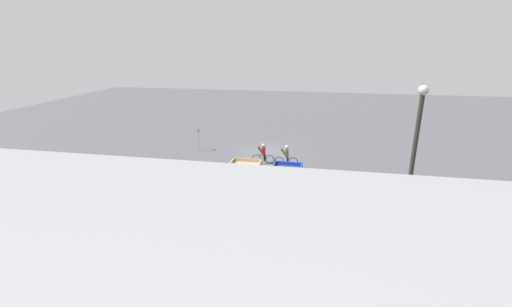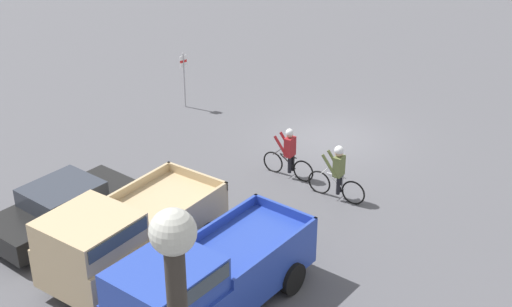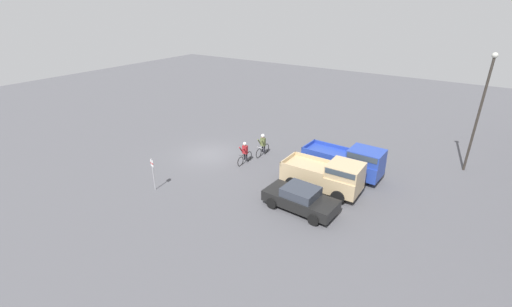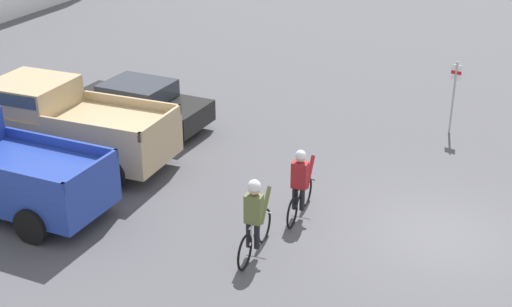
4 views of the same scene
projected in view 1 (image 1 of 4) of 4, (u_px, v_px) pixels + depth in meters
The scene contains 8 objects.
ground_plane at pixel (265, 151), 31.18m from camera, with size 80.00×80.00×0.00m, color #4C4C51.
pickup_truck_0 at pixel (282, 186), 20.87m from camera, with size 2.29×5.42×2.18m.
pickup_truck_1 at pixel (239, 180), 21.68m from camera, with size 2.34×4.92×2.15m.
sedan_0 at pixel (199, 181), 22.68m from camera, with size 2.17×4.31×1.41m.
cyclist_0 at pixel (263, 153), 27.89m from camera, with size 1.85×0.46×1.68m.
cyclist_1 at pixel (287, 155), 27.23m from camera, with size 1.91×0.46×1.76m.
fire_lane_sign at pixel (199, 136), 31.15m from camera, with size 0.09×0.30×2.18m.
lamppost at pixel (410, 179), 12.63m from camera, with size 0.36×0.36×8.11m.
Camera 1 is at (-4.67, 29.35, 9.49)m, focal length 24.00 mm.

